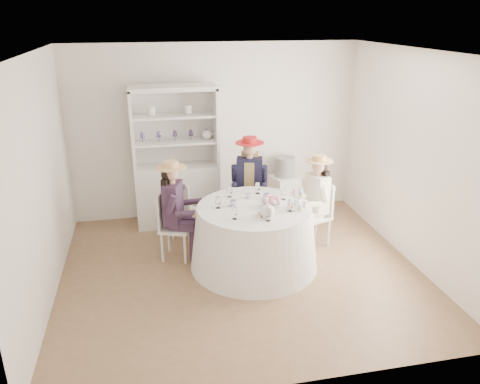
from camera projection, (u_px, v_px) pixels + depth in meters
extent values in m
plane|color=brown|center=(242.00, 271.00, 5.99)|extent=(4.50, 4.50, 0.00)
plane|color=white|center=(242.00, 52.00, 5.02)|extent=(4.50, 4.50, 0.00)
plane|color=white|center=(216.00, 132.00, 7.33)|extent=(4.50, 0.00, 4.50)
plane|color=white|center=(294.00, 250.00, 3.68)|extent=(4.50, 0.00, 4.50)
plane|color=white|center=(39.00, 185.00, 5.08)|extent=(0.00, 4.50, 4.50)
plane|color=white|center=(415.00, 160.00, 5.93)|extent=(0.00, 4.50, 4.50)
cone|color=white|center=(254.00, 237.00, 6.00)|extent=(1.64, 1.64, 0.81)
cylinder|color=white|center=(254.00, 207.00, 5.85)|extent=(1.44, 1.44, 0.02)
cube|color=silver|center=(178.00, 194.00, 7.22)|extent=(1.34, 0.86, 0.94)
cube|color=silver|center=(174.00, 125.00, 7.04)|extent=(1.20, 0.46, 1.15)
cube|color=silver|center=(173.00, 88.00, 6.64)|extent=(1.34, 0.86, 0.06)
cube|color=silver|center=(132.00, 130.00, 6.73)|extent=(0.20, 0.46, 1.15)
cube|color=silver|center=(216.00, 126.00, 6.96)|extent=(0.20, 0.46, 1.15)
cube|color=silver|center=(175.00, 142.00, 6.92)|extent=(1.25, 0.79, 0.03)
cube|color=silver|center=(174.00, 116.00, 6.78)|extent=(1.25, 0.79, 0.03)
sphere|color=white|center=(207.00, 135.00, 6.98)|extent=(0.15, 0.15, 0.15)
cube|color=silver|center=(284.00, 194.00, 7.68)|extent=(0.48, 0.48, 0.62)
cylinder|color=black|center=(285.00, 167.00, 7.51)|extent=(0.34, 0.34, 0.32)
cube|color=silver|center=(176.00, 228.00, 6.19)|extent=(0.49, 0.49, 0.04)
cylinder|color=silver|center=(185.00, 249.00, 6.10)|extent=(0.03, 0.03, 0.42)
cylinder|color=silver|center=(191.00, 239.00, 6.39)|extent=(0.03, 0.03, 0.42)
cylinder|color=silver|center=(162.00, 247.00, 6.14)|extent=(0.03, 0.03, 0.42)
cylinder|color=silver|center=(169.00, 237.00, 6.43)|extent=(0.03, 0.03, 0.42)
cube|color=silver|center=(162.00, 209.00, 6.12)|extent=(0.15, 0.35, 0.48)
cube|color=black|center=(173.00, 203.00, 6.06)|extent=(0.30, 0.39, 0.56)
cube|color=black|center=(182.00, 226.00, 6.06)|extent=(0.35, 0.23, 0.12)
cylinder|color=black|center=(193.00, 247.00, 6.15)|extent=(0.10, 0.10, 0.44)
cylinder|color=black|center=(171.00, 204.00, 5.85)|extent=(0.19, 0.14, 0.26)
cube|color=black|center=(186.00, 221.00, 6.22)|extent=(0.35, 0.23, 0.12)
cylinder|color=black|center=(196.00, 241.00, 6.31)|extent=(0.10, 0.10, 0.44)
cylinder|color=black|center=(180.00, 193.00, 6.21)|extent=(0.19, 0.14, 0.26)
cylinder|color=#D8A889|center=(172.00, 182.00, 5.95)|extent=(0.09, 0.09, 0.08)
sphere|color=#D8A889|center=(171.00, 174.00, 5.92)|extent=(0.18, 0.18, 0.18)
sphere|color=black|center=(168.00, 175.00, 5.93)|extent=(0.18, 0.18, 0.18)
cube|color=black|center=(167.00, 191.00, 6.01)|extent=(0.15, 0.24, 0.36)
cylinder|color=tan|center=(171.00, 167.00, 5.89)|extent=(0.38, 0.38, 0.01)
cylinder|color=tan|center=(171.00, 164.00, 5.87)|extent=(0.19, 0.19, 0.08)
cube|color=silver|center=(249.00, 202.00, 6.96)|extent=(0.50, 0.50, 0.04)
cylinder|color=silver|center=(238.00, 221.00, 6.90)|extent=(0.04, 0.04, 0.45)
cylinder|color=silver|center=(260.00, 221.00, 6.88)|extent=(0.04, 0.04, 0.45)
cylinder|color=silver|center=(239.00, 212.00, 7.21)|extent=(0.04, 0.04, 0.45)
cylinder|color=silver|center=(260.00, 212.00, 7.19)|extent=(0.04, 0.04, 0.45)
cube|color=silver|center=(250.00, 180.00, 7.03)|extent=(0.38, 0.13, 0.51)
cube|color=black|center=(249.00, 177.00, 6.84)|extent=(0.41, 0.29, 0.60)
cube|color=tan|center=(249.00, 177.00, 6.84)|extent=(0.20, 0.26, 0.51)
cube|color=black|center=(243.00, 200.00, 6.82)|extent=(0.22, 0.37, 0.12)
cylinder|color=black|center=(242.00, 223.00, 6.80)|extent=(0.10, 0.10, 0.47)
cylinder|color=black|center=(235.00, 173.00, 6.79)|extent=(0.14, 0.20, 0.28)
cube|color=black|center=(255.00, 200.00, 6.81)|extent=(0.22, 0.37, 0.12)
cylinder|color=black|center=(255.00, 223.00, 6.79)|extent=(0.10, 0.10, 0.47)
cylinder|color=black|center=(264.00, 174.00, 6.77)|extent=(0.14, 0.20, 0.28)
cylinder|color=#D8A889|center=(250.00, 157.00, 6.73)|extent=(0.09, 0.09, 0.08)
sphere|color=#D8A889|center=(250.00, 149.00, 6.69)|extent=(0.20, 0.20, 0.20)
sphere|color=tan|center=(250.00, 149.00, 6.74)|extent=(0.20, 0.20, 0.20)
cube|color=tan|center=(250.00, 164.00, 6.86)|extent=(0.26, 0.14, 0.39)
cylinder|color=red|center=(250.00, 143.00, 6.65)|extent=(0.41, 0.41, 0.01)
cylinder|color=red|center=(250.00, 140.00, 6.64)|extent=(0.21, 0.21, 0.08)
cube|color=silver|center=(315.00, 217.00, 6.55)|extent=(0.47, 0.47, 0.04)
cylinder|color=silver|center=(299.00, 229.00, 6.68)|extent=(0.03, 0.03, 0.41)
cylinder|color=silver|center=(312.00, 237.00, 6.44)|extent=(0.03, 0.03, 0.41)
cylinder|color=silver|center=(315.00, 225.00, 6.82)|extent=(0.03, 0.03, 0.41)
cylinder|color=silver|center=(329.00, 232.00, 6.58)|extent=(0.03, 0.03, 0.41)
cube|color=silver|center=(325.00, 198.00, 6.54)|extent=(0.14, 0.35, 0.47)
cube|color=white|center=(317.00, 194.00, 6.44)|extent=(0.28, 0.38, 0.54)
cube|color=white|center=(305.00, 212.00, 6.54)|extent=(0.34, 0.21, 0.11)
cylinder|color=white|center=(296.00, 232.00, 6.58)|extent=(0.09, 0.09, 0.43)
cylinder|color=white|center=(307.00, 186.00, 6.55)|extent=(0.18, 0.13, 0.26)
cube|color=white|center=(312.00, 216.00, 6.40)|extent=(0.34, 0.21, 0.11)
cylinder|color=white|center=(304.00, 236.00, 6.44)|extent=(0.09, 0.09, 0.43)
cylinder|color=white|center=(324.00, 194.00, 6.24)|extent=(0.18, 0.13, 0.26)
cylinder|color=#D8A889|center=(318.00, 174.00, 6.33)|extent=(0.08, 0.08, 0.07)
sphere|color=#D8A889|center=(319.00, 167.00, 6.29)|extent=(0.18, 0.18, 0.18)
sphere|color=black|center=(321.00, 167.00, 6.32)|extent=(0.18, 0.18, 0.18)
cube|color=black|center=(322.00, 182.00, 6.41)|extent=(0.14, 0.24, 0.35)
cylinder|color=tan|center=(319.00, 161.00, 6.26)|extent=(0.37, 0.37, 0.01)
cylinder|color=tan|center=(319.00, 158.00, 6.25)|extent=(0.19, 0.19, 0.07)
cube|color=silver|center=(186.00, 211.00, 6.76)|extent=(0.51, 0.51, 0.04)
cylinder|color=silver|center=(200.00, 223.00, 6.89)|extent=(0.03, 0.03, 0.40)
cylinder|color=silver|center=(184.00, 219.00, 7.02)|extent=(0.03, 0.03, 0.40)
cylinder|color=silver|center=(189.00, 230.00, 6.65)|extent=(0.03, 0.03, 0.40)
cylinder|color=silver|center=(173.00, 226.00, 6.78)|extent=(0.03, 0.03, 0.40)
cube|color=silver|center=(179.00, 199.00, 6.54)|extent=(0.29, 0.24, 0.46)
imported|color=white|center=(233.00, 203.00, 5.85)|extent=(0.10, 0.10, 0.07)
imported|color=white|center=(248.00, 196.00, 6.10)|extent=(0.08, 0.08, 0.06)
imported|color=white|center=(267.00, 197.00, 6.07)|extent=(0.11, 0.11, 0.07)
imported|color=white|center=(271.00, 205.00, 5.81)|extent=(0.26, 0.26, 0.06)
sphere|color=pink|center=(274.00, 200.00, 5.83)|extent=(0.06, 0.06, 0.06)
sphere|color=white|center=(273.00, 199.00, 5.85)|extent=(0.06, 0.06, 0.06)
sphere|color=pink|center=(271.00, 199.00, 5.87)|extent=(0.06, 0.06, 0.06)
sphere|color=white|center=(269.00, 199.00, 5.87)|extent=(0.06, 0.06, 0.06)
sphere|color=pink|center=(267.00, 199.00, 5.85)|extent=(0.06, 0.06, 0.06)
sphere|color=white|center=(266.00, 200.00, 5.82)|extent=(0.06, 0.06, 0.06)
sphere|color=pink|center=(266.00, 201.00, 5.79)|extent=(0.06, 0.06, 0.06)
sphere|color=white|center=(268.00, 202.00, 5.77)|extent=(0.06, 0.06, 0.06)
sphere|color=pink|center=(271.00, 202.00, 5.77)|extent=(0.06, 0.06, 0.06)
sphere|color=white|center=(273.00, 202.00, 5.78)|extent=(0.06, 0.06, 0.06)
sphere|color=pink|center=(274.00, 201.00, 5.80)|extent=(0.06, 0.06, 0.06)
sphere|color=white|center=(268.00, 212.00, 5.51)|extent=(0.17, 0.17, 0.17)
cylinder|color=white|center=(276.00, 210.00, 5.52)|extent=(0.10, 0.03, 0.08)
cylinder|color=white|center=(268.00, 205.00, 5.47)|extent=(0.04, 0.04, 0.02)
cylinder|color=white|center=(262.00, 216.00, 5.55)|extent=(0.23, 0.23, 0.01)
cube|color=beige|center=(258.00, 216.00, 5.51)|extent=(0.05, 0.04, 0.03)
cube|color=beige|center=(262.00, 214.00, 5.53)|extent=(0.06, 0.05, 0.03)
cube|color=beige|center=(265.00, 214.00, 5.56)|extent=(0.06, 0.06, 0.03)
cube|color=beige|center=(260.00, 213.00, 5.56)|extent=(0.06, 0.06, 0.03)
cube|color=beige|center=(265.00, 216.00, 5.51)|extent=(0.06, 0.06, 0.03)
cylinder|color=white|center=(298.00, 208.00, 5.80)|extent=(0.25, 0.25, 0.01)
cylinder|color=white|center=(298.00, 202.00, 5.77)|extent=(0.02, 0.02, 0.17)
cylinder|color=white|center=(299.00, 195.00, 5.74)|extent=(0.19, 0.19, 0.01)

